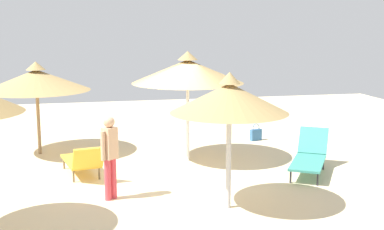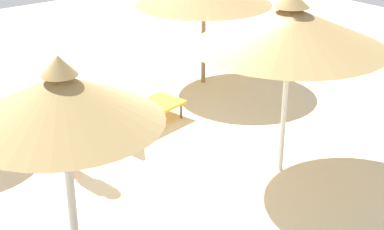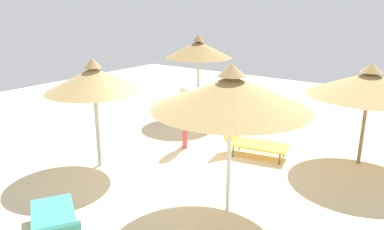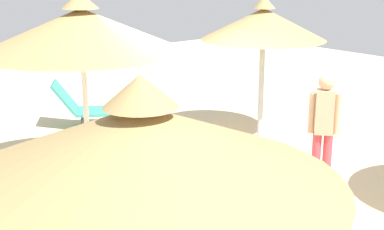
# 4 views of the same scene
# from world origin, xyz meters

# --- Properties ---
(ground) EXTENTS (24.00, 24.00, 0.10)m
(ground) POSITION_xyz_m (0.00, 0.00, -0.05)
(ground) COLOR beige
(parasol_umbrella_edge) EXTENTS (2.82, 2.82, 2.81)m
(parasol_umbrella_edge) POSITION_xyz_m (1.41, -1.01, 2.30)
(parasol_umbrella_edge) COLOR white
(parasol_umbrella_edge) RESTS_ON ground
(parasol_umbrella_front) EXTENTS (2.83, 2.83, 2.49)m
(parasol_umbrella_front) POSITION_xyz_m (2.97, 2.76, 2.00)
(parasol_umbrella_front) COLOR olive
(parasol_umbrella_front) RESTS_ON ground
(parasol_umbrella_far_right) EXTENTS (2.24, 2.24, 2.85)m
(parasol_umbrella_far_right) POSITION_xyz_m (-2.50, 3.68, 2.36)
(parasol_umbrella_far_right) COLOR #B2B2B7
(parasol_umbrella_far_right) RESTS_ON ground
(parasol_umbrella_center) EXTENTS (2.23, 2.23, 2.62)m
(parasol_umbrella_center) POSITION_xyz_m (-2.17, -1.04, 2.13)
(parasol_umbrella_center) COLOR #B2B2B7
(parasol_umbrella_center) RESTS_ON ground
(lounge_chair_near_left) EXTENTS (1.84, 1.01, 0.85)m
(lounge_chair_near_left) POSITION_xyz_m (0.53, 1.65, 0.38)
(lounge_chair_near_left) COLOR gold
(lounge_chair_near_left) RESTS_ON ground
(lounge_chair_near_right) EXTENTS (2.09, 1.65, 0.93)m
(lounge_chair_near_right) POSITION_xyz_m (-0.28, -3.59, 0.41)
(lounge_chair_near_right) COLOR teal
(lounge_chair_near_right) RESTS_ON ground
(person_standing_far_left) EXTENTS (0.33, 0.36, 1.70)m
(person_standing_far_left) POSITION_xyz_m (-1.19, 1.13, 0.97)
(person_standing_far_left) COLOR #D83F4C
(person_standing_far_left) RESTS_ON ground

